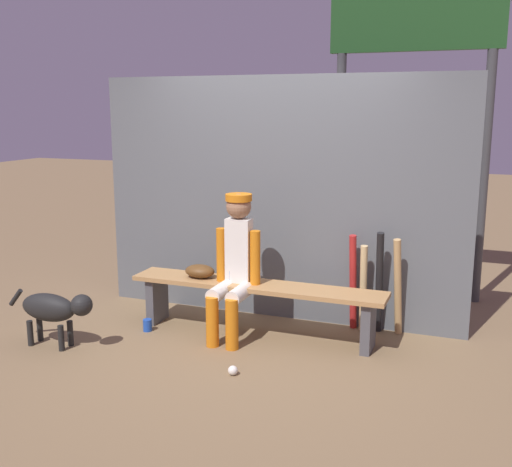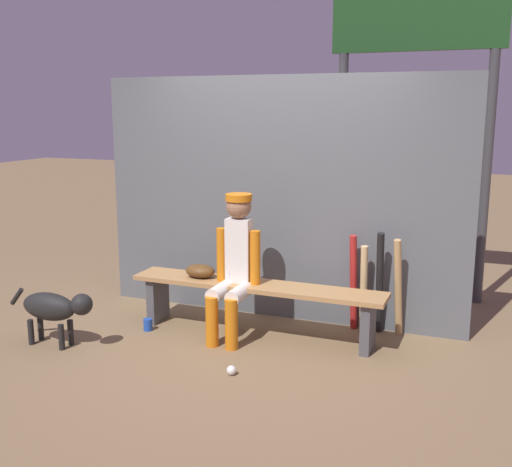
{
  "view_description": "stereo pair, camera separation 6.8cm",
  "coord_description": "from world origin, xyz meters",
  "px_view_note": "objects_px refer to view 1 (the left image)",
  "views": [
    {
      "loc": [
        1.85,
        -4.85,
        2.0
      ],
      "look_at": [
        0.0,
        0.0,
        0.92
      ],
      "focal_mm": 43.1,
      "sensor_mm": 36.0,
      "label": 1
    },
    {
      "loc": [
        1.92,
        -4.83,
        2.0
      ],
      "look_at": [
        0.0,
        0.0,
        0.92
      ],
      "focal_mm": 43.1,
      "sensor_mm": 36.0,
      "label": 2
    }
  ],
  "objects_px": {
    "dugout_bench": "(256,295)",
    "dog": "(54,309)",
    "cup_on_ground": "(148,325)",
    "player_seated": "(234,262)",
    "baseball_glove": "(200,271)",
    "scoreboard": "(420,44)",
    "bat_aluminum_black": "(379,283)",
    "bat_wood_tan": "(398,287)",
    "bat_wood_natural": "(363,289)",
    "cup_on_bench": "(231,276)",
    "baseball": "(233,370)",
    "bat_aluminum_red": "(353,282)"
  },
  "relations": [
    {
      "from": "dugout_bench",
      "to": "dog",
      "type": "relative_size",
      "value": 2.73
    },
    {
      "from": "cup_on_ground",
      "to": "scoreboard",
      "type": "height_order",
      "value": "scoreboard"
    },
    {
      "from": "baseball",
      "to": "cup_on_ground",
      "type": "height_order",
      "value": "cup_on_ground"
    },
    {
      "from": "scoreboard",
      "to": "bat_aluminum_black",
      "type": "bearing_deg",
      "value": -94.32
    },
    {
      "from": "cup_on_ground",
      "to": "baseball",
      "type": "bearing_deg",
      "value": -28.27
    },
    {
      "from": "baseball",
      "to": "bat_aluminum_black",
      "type": "bearing_deg",
      "value": 55.57
    },
    {
      "from": "scoreboard",
      "to": "dog",
      "type": "bearing_deg",
      "value": -135.16
    },
    {
      "from": "player_seated",
      "to": "baseball_glove",
      "type": "distance_m",
      "value": 0.43
    },
    {
      "from": "bat_aluminum_red",
      "to": "cup_on_bench",
      "type": "distance_m",
      "value": 1.1
    },
    {
      "from": "bat_wood_tan",
      "to": "dog",
      "type": "height_order",
      "value": "bat_wood_tan"
    },
    {
      "from": "baseball_glove",
      "to": "bat_aluminum_black",
      "type": "xyz_separation_m",
      "value": [
        1.55,
        0.42,
        -0.06
      ]
    },
    {
      "from": "bat_wood_tan",
      "to": "cup_on_bench",
      "type": "xyz_separation_m",
      "value": [
        -1.4,
        -0.44,
        0.08
      ]
    },
    {
      "from": "player_seated",
      "to": "bat_wood_tan",
      "type": "xyz_separation_m",
      "value": [
        1.33,
        0.52,
        -0.24
      ]
    },
    {
      "from": "bat_aluminum_red",
      "to": "cup_on_ground",
      "type": "distance_m",
      "value": 1.9
    },
    {
      "from": "bat_wood_natural",
      "to": "bat_aluminum_black",
      "type": "distance_m",
      "value": 0.15
    },
    {
      "from": "bat_wood_natural",
      "to": "baseball",
      "type": "relative_size",
      "value": 10.9
    },
    {
      "from": "dugout_bench",
      "to": "scoreboard",
      "type": "xyz_separation_m",
      "value": [
        1.11,
        1.72,
        2.25
      ]
    },
    {
      "from": "player_seated",
      "to": "bat_wood_tan",
      "type": "relative_size",
      "value": 1.41
    },
    {
      "from": "baseball_glove",
      "to": "bat_aluminum_black",
      "type": "bearing_deg",
      "value": 15.11
    },
    {
      "from": "bat_aluminum_red",
      "to": "bat_wood_tan",
      "type": "xyz_separation_m",
      "value": [
        0.4,
        -0.03,
        0.0
      ]
    },
    {
      "from": "dugout_bench",
      "to": "cup_on_ground",
      "type": "distance_m",
      "value": 1.04
    },
    {
      "from": "player_seated",
      "to": "dog",
      "type": "relative_size",
      "value": 1.5
    },
    {
      "from": "cup_on_bench",
      "to": "baseball",
      "type": "bearing_deg",
      "value": -66.36
    },
    {
      "from": "dugout_bench",
      "to": "cup_on_bench",
      "type": "distance_m",
      "value": 0.28
    },
    {
      "from": "dugout_bench",
      "to": "scoreboard",
      "type": "relative_size",
      "value": 0.61
    },
    {
      "from": "player_seated",
      "to": "baseball_glove",
      "type": "height_order",
      "value": "player_seated"
    },
    {
      "from": "baseball_glove",
      "to": "bat_wood_natural",
      "type": "xyz_separation_m",
      "value": [
        1.42,
        0.41,
        -0.13
      ]
    },
    {
      "from": "bat_wood_tan",
      "to": "baseball_glove",
      "type": "bearing_deg",
      "value": -166.35
    },
    {
      "from": "bat_aluminum_red",
      "to": "bat_wood_natural",
      "type": "xyz_separation_m",
      "value": [
        0.1,
        -0.03,
        -0.04
      ]
    },
    {
      "from": "baseball_glove",
      "to": "cup_on_bench",
      "type": "bearing_deg",
      "value": -4.46
    },
    {
      "from": "baseball_glove",
      "to": "cup_on_bench",
      "type": "distance_m",
      "value": 0.32
    },
    {
      "from": "dugout_bench",
      "to": "baseball",
      "type": "distance_m",
      "value": 0.92
    },
    {
      "from": "dugout_bench",
      "to": "bat_aluminum_black",
      "type": "xyz_separation_m",
      "value": [
        1.01,
        0.42,
        0.11
      ]
    },
    {
      "from": "baseball_glove",
      "to": "bat_wood_tan",
      "type": "height_order",
      "value": "bat_wood_tan"
    },
    {
      "from": "baseball_glove",
      "to": "bat_wood_tan",
      "type": "xyz_separation_m",
      "value": [
        1.72,
        0.42,
        -0.09
      ]
    },
    {
      "from": "bat_wood_natural",
      "to": "player_seated",
      "type": "bearing_deg",
      "value": -153.13
    },
    {
      "from": "baseball",
      "to": "cup_on_ground",
      "type": "distance_m",
      "value": 1.24
    },
    {
      "from": "baseball",
      "to": "baseball_glove",
      "type": "bearing_deg",
      "value": 128.74
    },
    {
      "from": "bat_aluminum_red",
      "to": "baseball",
      "type": "xyz_separation_m",
      "value": [
        -0.63,
        -1.29,
        -0.41
      ]
    },
    {
      "from": "dog",
      "to": "bat_aluminum_red",
      "type": "bearing_deg",
      "value": 30.0
    },
    {
      "from": "cup_on_bench",
      "to": "player_seated",
      "type": "bearing_deg",
      "value": -51.91
    },
    {
      "from": "cup_on_ground",
      "to": "bat_aluminum_black",
      "type": "bearing_deg",
      "value": 19.22
    },
    {
      "from": "bat_aluminum_red",
      "to": "cup_on_ground",
      "type": "relative_size",
      "value": 8.08
    },
    {
      "from": "baseball_glove",
      "to": "dog",
      "type": "distance_m",
      "value": 1.29
    },
    {
      "from": "scoreboard",
      "to": "baseball_glove",
      "type": "bearing_deg",
      "value": -133.84
    },
    {
      "from": "dugout_bench",
      "to": "dog",
      "type": "distance_m",
      "value": 1.72
    },
    {
      "from": "dugout_bench",
      "to": "bat_aluminum_black",
      "type": "distance_m",
      "value": 1.1
    },
    {
      "from": "player_seated",
      "to": "cup_on_ground",
      "type": "height_order",
      "value": "player_seated"
    },
    {
      "from": "bat_aluminum_red",
      "to": "dog",
      "type": "bearing_deg",
      "value": -150.0
    },
    {
      "from": "bat_aluminum_black",
      "to": "player_seated",
      "type": "bearing_deg",
      "value": -155.71
    }
  ]
}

